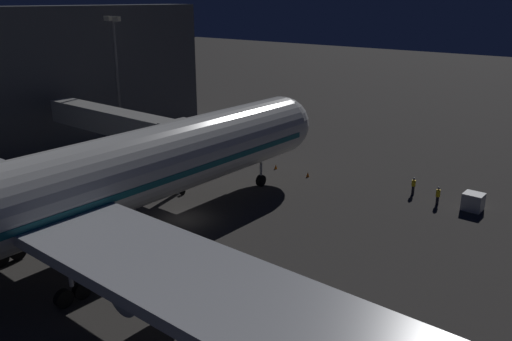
# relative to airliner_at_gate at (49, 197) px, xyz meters

# --- Properties ---
(ground_plane) EXTENTS (320.00, 320.00, 0.00)m
(ground_plane) POSITION_rel_airliner_at_gate_xyz_m (0.00, -12.00, -5.81)
(ground_plane) COLOR #383533
(airliner_at_gate) EXTENTS (54.26, 59.84, 17.95)m
(airliner_at_gate) POSITION_rel_airliner_at_gate_xyz_m (0.00, 0.00, 0.00)
(airliner_at_gate) COLOR silver
(airliner_at_gate) RESTS_ON ground_plane
(jet_bridge) EXTENTS (22.86, 3.40, 7.45)m
(jet_bridge) POSITION_rel_airliner_at_gate_xyz_m (12.22, -16.19, 0.10)
(jet_bridge) COLOR #9E9E99
(jet_bridge) RESTS_ON ground_plane
(apron_floodlight_mast) EXTENTS (2.90, 0.50, 16.46)m
(apron_floodlight_mast) POSITION_rel_airliner_at_gate_xyz_m (25.50, -24.77, 3.83)
(apron_floodlight_mast) COLOR #59595E
(apron_floodlight_mast) RESTS_ON ground_plane
(baggage_container_mid_row) EXTENTS (1.74, 1.58, 1.62)m
(baggage_container_mid_row) POSITION_rel_airliner_at_gate_xyz_m (-19.21, -30.45, -5.00)
(baggage_container_mid_row) COLOR #B7BABF
(baggage_container_mid_row) RESTS_ON ground_plane
(ground_crew_near_nose_gear) EXTENTS (0.40, 0.40, 1.82)m
(ground_crew_near_nose_gear) POSITION_rel_airliner_at_gate_xyz_m (-16.21, -29.61, -4.81)
(ground_crew_near_nose_gear) COLOR black
(ground_crew_near_nose_gear) RESTS_ON ground_plane
(ground_crew_marshaller_fwd) EXTENTS (0.40, 0.40, 1.80)m
(ground_crew_marshaller_fwd) POSITION_rel_airliner_at_gate_xyz_m (-13.33, -30.71, -4.82)
(ground_crew_marshaller_fwd) COLOR black
(ground_crew_marshaller_fwd) RESTS_ON ground_plane
(traffic_cone_nose_port) EXTENTS (0.36, 0.36, 0.55)m
(traffic_cone_nose_port) POSITION_rel_airliner_at_gate_xyz_m (-2.20, -28.61, -5.54)
(traffic_cone_nose_port) COLOR orange
(traffic_cone_nose_port) RESTS_ON ground_plane
(traffic_cone_nose_starboard) EXTENTS (0.36, 0.36, 0.55)m
(traffic_cone_nose_starboard) POSITION_rel_airliner_at_gate_xyz_m (2.20, -28.61, -5.54)
(traffic_cone_nose_starboard) COLOR orange
(traffic_cone_nose_starboard) RESTS_ON ground_plane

